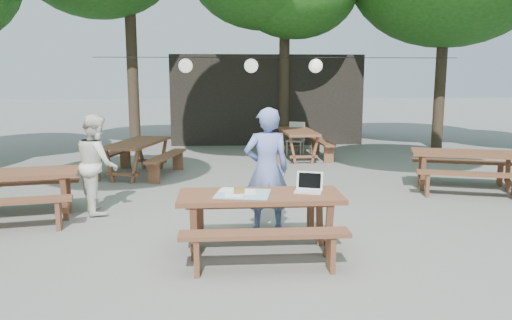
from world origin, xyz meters
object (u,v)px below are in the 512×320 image
object	(u,v)px
main_picnic_table	(260,222)
picnic_table_nw	(10,196)
woman	(267,170)
second_person	(97,164)
plastic_chair	(295,146)

from	to	relation	value
main_picnic_table	picnic_table_nw	world-z (taller)	same
picnic_table_nw	woman	world-z (taller)	woman
second_person	main_picnic_table	bearing A→B (deg)	-152.14
woman	main_picnic_table	bearing A→B (deg)	74.79
woman	plastic_chair	size ratio (longest dim) A/B	1.94
main_picnic_table	plastic_chair	distance (m)	7.71
plastic_chair	second_person	bearing A→B (deg)	-104.66
second_person	plastic_chair	bearing A→B (deg)	-58.38
main_picnic_table	woman	size ratio (longest dim) A/B	1.14
picnic_table_nw	second_person	world-z (taller)	second_person
second_person	woman	bearing A→B (deg)	-135.77
woman	plastic_chair	distance (m)	6.82
main_picnic_table	plastic_chair	xyz separation A→B (m)	(1.58, 7.55, -0.13)
picnic_table_nw	woman	xyz separation A→B (m)	(3.83, -0.74, 0.49)
woman	plastic_chair	xyz separation A→B (m)	(1.41, 6.64, -0.62)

